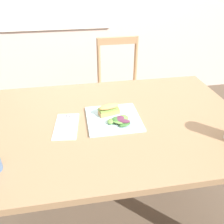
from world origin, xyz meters
TOP-DOWN VIEW (x-y plane):
  - ground_plane at (0.00, 0.00)m, footprint 7.66×7.66m
  - dining_table at (-0.14, -0.09)m, footprint 1.32×0.90m
  - chair_wooden_far at (0.10, 0.84)m, footprint 0.40×0.40m
  - plate_lunch at (-0.13, -0.09)m, footprint 0.26×0.26m
  - sandwich_half_front at (-0.14, -0.05)m, footprint 0.11×0.08m
  - salad_mixed_greens at (-0.10, -0.14)m, footprint 0.12×0.10m
  - napkin_folded at (-0.36, -0.11)m, footprint 0.13×0.23m
  - fork_on_napkin at (-0.36, -0.10)m, footprint 0.04×0.19m

SIDE VIEW (x-z plane):
  - ground_plane at x=0.00m, z-range 0.00..0.00m
  - chair_wooden_far at x=0.10m, z-range 0.01..0.88m
  - dining_table at x=-0.14m, z-range 0.25..0.99m
  - napkin_folded at x=-0.36m, z-range 0.74..0.74m
  - plate_lunch at x=-0.13m, z-range 0.74..0.75m
  - fork_on_napkin at x=-0.36m, z-range 0.74..0.75m
  - salad_mixed_greens at x=-0.10m, z-range 0.75..0.78m
  - sandwich_half_front at x=-0.14m, z-range 0.75..0.81m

